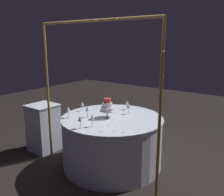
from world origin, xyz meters
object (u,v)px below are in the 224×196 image
Objects in this scene: side_table at (44,128)px; wine_glass_4 at (80,119)px; decorative_arch at (94,79)px; wine_glass_2 at (127,103)px; wine_glass_0 at (87,109)px; wine_glass_6 at (92,117)px; cake_knife at (113,122)px; wine_glass_1 at (82,104)px; main_table at (112,141)px; wine_glass_5 at (128,106)px; tiered_cake at (107,107)px; wine_glass_3 at (68,109)px.

side_table is 4.74× the size of wine_glass_4.
wine_glass_2 is (0.05, -0.87, -0.51)m from decorative_arch.
wine_glass_0 is 0.73m from wine_glass_2.
wine_glass_6 is 0.34m from cake_knife.
side_table is at bearing 23.01° from wine_glass_1.
main_table is 0.76m from wine_glass_1.
tiered_cake is at bearing 66.86° from wine_glass_5.
wine_glass_3 is at bearing 63.23° from wine_glass_2.
tiered_cake is 1.89× the size of wine_glass_2.
wine_glass_6 reaches higher than wine_glass_5.
wine_glass_3 reaches higher than main_table.
side_table is 1.53m from wine_glass_5.
wine_glass_5 is at bearing -156.67° from side_table.
wine_glass_1 reaches higher than side_table.
wine_glass_3 reaches higher than wine_glass_6.
decorative_arch is 0.60m from wine_glass_0.
wine_glass_3 reaches higher than wine_glass_2.
tiered_cake is 1.67× the size of wine_glass_4.
decorative_arch is at bearing 93.62° from wine_glass_2.
wine_glass_5 is (-0.14, -0.91, -0.01)m from wine_glass_4.
main_table is 9.95× the size of wine_glass_2.
wine_glass_6 is at bearing 93.55° from main_table.
side_table is 4.79× the size of wine_glass_3.
tiered_cake is at bearing -141.82° from wine_glass_3.
wine_glass_5 is at bearing -94.81° from wine_glass_6.
main_table is 9.02× the size of wine_glass_6.
wine_glass_0 is 1.01× the size of wine_glass_3.
decorative_arch is 13.89× the size of wine_glass_1.
wine_glass_1 reaches higher than wine_glass_2.
wine_glass_3 is at bearing 19.90° from cake_knife.
decorative_arch reaches higher than wine_glass_5.
side_table is 1.44m from cake_knife.
wine_glass_2 is at bearing -89.41° from wine_glass_4.
wine_glass_2 is at bearing -108.75° from wine_glass_0.
wine_glass_4 is 1.05× the size of wine_glass_5.
wine_glass_0 is 0.41m from wine_glass_6.
wine_glass_6 is (-0.08, 0.42, -0.04)m from tiered_cake.
wine_glass_1 is at bearing -32.96° from decorative_arch.
wine_glass_5 is (-0.38, -0.50, -0.00)m from wine_glass_0.
tiered_cake is at bearing -81.59° from decorative_arch.
wine_glass_3 is at bearing 38.18° from tiered_cake.
wine_glass_4 is at bearing 154.62° from wine_glass_3.
cake_knife is at bearing -175.11° from side_table.
wine_glass_1 is at bearing -34.23° from wine_glass_0.
wine_glass_1 is at bearing -76.82° from wine_glass_3.
wine_glass_3 is (0.21, 0.19, 0.00)m from wine_glass_0.
wine_glass_1 is 1.01× the size of wine_glass_2.
wine_glass_1 is (0.54, -0.04, -0.06)m from tiered_cake.
wine_glass_6 is at bearing 95.13° from wine_glass_2.
wine_glass_0 is (0.29, -0.18, -0.49)m from decorative_arch.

